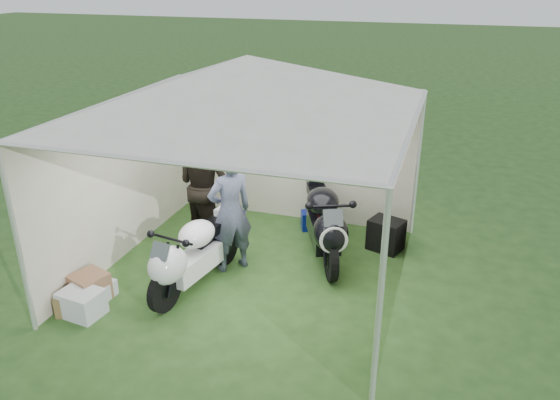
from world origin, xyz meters
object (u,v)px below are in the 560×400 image
Objects in this scene: person_dark_jacket at (205,184)px; crate_1 at (90,287)px; motorcycle_white at (191,254)px; motorcycle_black at (324,221)px; crate_0 at (82,303)px; crate_3 at (75,303)px; paddock_stand at (314,220)px; crate_2 at (103,288)px; person_blue_jacket at (230,212)px; canopy_tent at (249,90)px; equipment_box at (386,235)px.

crate_1 is (-0.74, -1.99, -0.77)m from person_dark_jacket.
motorcycle_black is (1.45, 1.37, 0.06)m from motorcycle_white.
crate_0 is 0.11m from crate_3.
crate_1 is (-0.11, 0.32, 0.02)m from crate_0.
crate_2 is at bearing -127.13° from paddock_stand.
paddock_stand is at bearing 55.57° from crate_3.
crate_2 is at bearing 50.15° from crate_1.
crate_1 reaches higher than crate_0.
person_blue_jacket is at bearing -116.29° from paddock_stand.
motorcycle_black is 1.39m from person_blue_jacket.
paddock_stand is at bearing 56.92° from crate_0.
person_blue_jacket reaches higher than motorcycle_black.
person_dark_jacket is 1.08× the size of person_blue_jacket.
canopy_tent is 1.73m from person_blue_jacket.
motorcycle_white reaches higher than crate_0.
crate_1 is at bearing 91.89° from person_dark_jacket.
person_dark_jacket is at bearing 72.29° from crate_3.
canopy_tent is 2.98× the size of person_dark_jacket.
person_dark_jacket reaches higher than crate_2.
crate_3 is (-0.74, -2.31, -0.81)m from person_dark_jacket.
motorcycle_white is at bearing -133.52° from canopy_tent.
motorcycle_black is at bearing 41.02° from canopy_tent.
paddock_stand is at bearing -164.24° from person_blue_jacket.
crate_3 is at bearing -130.02° from motorcycle_white.
equipment_box reaches higher than crate_0.
person_blue_jacket is at bearing 51.17° from crate_0.
paddock_stand is at bearing 74.50° from motorcycle_white.
canopy_tent is 13.98× the size of crate_1.
crate_1 is (-2.59, -2.02, -0.40)m from motorcycle_black.
crate_0 is 0.45m from crate_2.
motorcycle_white reaches higher than equipment_box.
motorcycle_black is 4.17× the size of equipment_box.
crate_1 is at bearing -127.25° from paddock_stand.
motorcycle_black is 6.93× the size of crate_2.
motorcycle_black is 4.96× the size of crate_1.
motorcycle_black reaches higher than crate_3.
person_dark_jacket reaches higher than crate_3.
crate_1 is 0.32m from crate_3.
motorcycle_black is 5.02× the size of paddock_stand.
canopy_tent reaches higher than person_dark_jacket.
crate_0 is at bearing -0.96° from crate_3.
crate_2 is 0.45m from crate_3.
person_blue_jacket is (-0.33, 0.03, -1.70)m from canopy_tent.
person_blue_jacket is at bearing -171.92° from motorcycle_black.
equipment_box is at bearing 39.96° from crate_3.
person_blue_jacket reaches higher than crate_2.
canopy_tent is 19.52× the size of crate_2.
crate_1 reaches higher than paddock_stand.
crate_2 is at bearing 93.44° from person_dark_jacket.
person_dark_jacket reaches higher than equipment_box.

